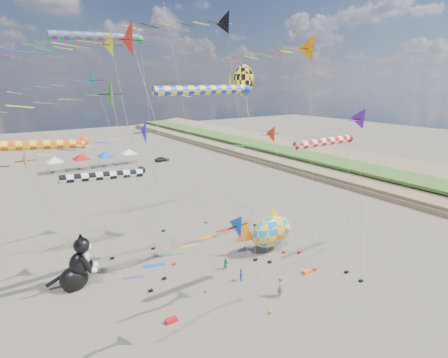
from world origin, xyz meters
name	(u,v)px	position (x,y,z in m)	size (l,w,h in m)	color
ground	(299,338)	(0.00, 0.00, 0.00)	(260.00, 260.00, 0.00)	brown
delta_kite_0	(207,232)	(-5.53, 3.13, 8.27)	(11.30, 1.68, 9.54)	blue
delta_kite_1	(102,46)	(-6.71, 18.40, 20.31)	(11.28, 2.53, 21.84)	yellow
delta_kite_2	(90,98)	(-9.89, 11.12, 16.25)	(11.33, 2.26, 17.70)	#209810
delta_kite_3	(306,50)	(4.98, 5.64, 19.68)	(9.71, 2.31, 21.12)	orange
delta_kite_4	(143,42)	(-6.92, 8.39, 19.78)	(12.44, 2.62, 21.35)	red
delta_kite_5	(353,123)	(6.46, 1.96, 14.39)	(8.34, 1.70, 15.65)	#6316AA
delta_kite_6	(85,83)	(-7.20, 23.61, 17.25)	(11.61, 1.98, 18.60)	#10A7C7
delta_kite_7	(220,24)	(4.88, 17.27, 22.93)	(14.21, 2.61, 24.52)	black
delta_kite_8	(255,87)	(7.92, 15.29, 16.82)	(11.39, 2.79, 18.44)	#E21046
delta_kite_9	(129,136)	(-6.32, 14.10, 13.05)	(10.39, 2.22, 14.46)	#1F18D5
delta_kite_11	(27,164)	(-13.51, 21.23, 10.24)	(7.63, 1.90, 11.51)	orange
delta_kite_12	(280,140)	(5.81, 8.91, 12.31)	(8.50, 1.74, 13.57)	#FB3412
windsock_0	(208,91)	(-0.95, 10.31, 16.65)	(10.24, 0.77, 17.11)	#1631E0
windsock_1	(107,176)	(-8.90, 12.23, 10.38)	(7.88, 0.68, 10.79)	black
windsock_2	(42,145)	(-12.34, 18.69, 12.18)	(9.34, 0.85, 12.65)	#E24813
windsock_3	(327,143)	(5.75, 3.65, 12.77)	(7.92, 0.65, 13.20)	red
windsock_4	(101,38)	(-5.68, 22.04, 21.42)	(10.31, 0.84, 21.93)	#1B9542
angelfish_kite	(242,82)	(3.08, 11.14, 17.34)	(3.74, 3.02, 18.80)	yellow
cat_inflatable	(76,261)	(-11.40, 15.35, 2.47)	(3.66, 1.83, 4.94)	black
fish_inflatable	(271,231)	(6.88, 10.92, 2.34)	(6.79, 3.44, 4.91)	#1373BC
person_adult	(281,287)	(2.26, 4.36, 0.91)	(0.66, 0.43, 1.81)	gray
child_green	(226,264)	(0.97, 10.54, 0.57)	(0.55, 0.43, 1.14)	#176D23
child_blue	(241,275)	(0.99, 8.15, 0.57)	(0.67, 0.28, 1.14)	#316CB3
kite_bag_0	(307,272)	(6.89, 5.73, 0.15)	(0.90, 0.44, 0.30)	orange
kite_bag_1	(171,320)	(-6.72, 6.54, 0.15)	(0.90, 0.44, 0.30)	red
kite_bag_2	(280,229)	(11.66, 14.48, 0.15)	(0.90, 0.44, 0.30)	blue
tent_row	(94,153)	(1.50, 60.00, 3.15)	(19.20, 4.20, 3.80)	white
parked_car	(162,159)	(15.81, 58.00, 0.56)	(1.32, 3.29, 1.12)	#26262D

